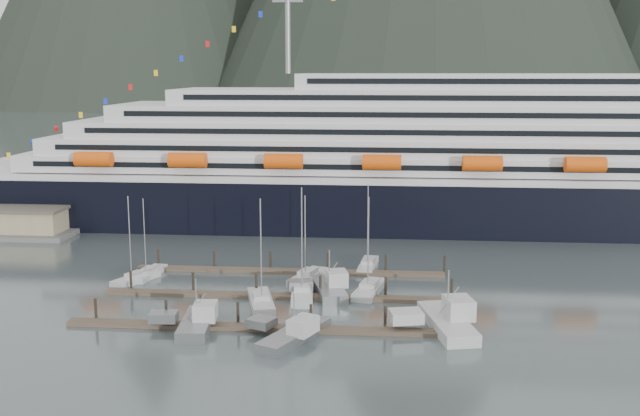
# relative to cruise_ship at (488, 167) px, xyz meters

# --- Properties ---
(ground) EXTENTS (1600.00, 1600.00, 0.00)m
(ground) POSITION_rel_cruise_ship_xyz_m (-30.03, -54.94, -12.04)
(ground) COLOR #4E5A5C
(ground) RESTS_ON ground
(cruise_ship) EXTENTS (210.00, 30.40, 50.30)m
(cruise_ship) POSITION_rel_cruise_ship_xyz_m (0.00, 0.00, 0.00)
(cruise_ship) COLOR black
(cruise_ship) RESTS_ON ground
(dock_near) EXTENTS (48.18, 2.28, 3.20)m
(dock_near) POSITION_rel_cruise_ship_xyz_m (-34.95, -64.89, -11.73)
(dock_near) COLOR #483D2E
(dock_near) RESTS_ON ground
(dock_mid) EXTENTS (48.18, 2.28, 3.20)m
(dock_mid) POSITION_rel_cruise_ship_xyz_m (-34.95, -51.89, -11.73)
(dock_mid) COLOR #483D2E
(dock_mid) RESTS_ON ground
(dock_far) EXTENTS (48.18, 2.28, 3.20)m
(dock_far) POSITION_rel_cruise_ship_xyz_m (-34.95, -38.89, -11.73)
(dock_far) COLOR #483D2E
(dock_far) RESTS_ON ground
(sailboat_a) EXTENTS (5.67, 8.58, 13.44)m
(sailboat_a) POSITION_rel_cruise_ship_xyz_m (-57.03, -45.98, -11.62)
(sailboat_a) COLOR #BBBBBB
(sailboat_a) RESTS_ON ground
(sailboat_c) EXTENTS (5.43, 10.70, 15.14)m
(sailboat_c) POSITION_rel_cruise_ship_xyz_m (-36.62, -55.34, -11.60)
(sailboat_c) COLOR #BBBBBB
(sailboat_c) RESTS_ON ground
(sailboat_d) EXTENTS (4.11, 12.43, 15.98)m
(sailboat_d) POSITION_rel_cruise_ship_xyz_m (-31.60, -50.66, -11.60)
(sailboat_d) COLOR #BBBBBB
(sailboat_d) RESTS_ON ground
(sailboat_e) EXTENTS (3.44, 9.01, 12.58)m
(sailboat_e) POSITION_rel_cruise_ship_xyz_m (-56.02, -42.92, -11.64)
(sailboat_e) COLOR #BBBBBB
(sailboat_e) RESTS_ON ground
(sailboat_f) EXTENTS (5.51, 9.77, 13.51)m
(sailboat_f) POSITION_rel_cruise_ship_xyz_m (-31.62, -42.88, -11.61)
(sailboat_f) COLOR #BBBBBB
(sailboat_f) RESTS_ON ground
(sailboat_g) EXTENTS (3.27, 9.74, 13.90)m
(sailboat_g) POSITION_rel_cruise_ship_xyz_m (-22.84, -34.95, -11.63)
(sailboat_g) COLOR #BBBBBB
(sailboat_g) RESTS_ON ground
(sailboat_h) EXTENTS (4.88, 10.17, 14.41)m
(sailboat_h) POSITION_rel_cruise_ship_xyz_m (-22.28, -48.61, -11.60)
(sailboat_h) COLOR #BBBBBB
(sailboat_h) RESTS_ON ground
(trawler_b) EXTENTS (8.32, 10.91, 6.90)m
(trawler_b) POSITION_rel_cruise_ship_xyz_m (-42.91, -65.39, -11.15)
(trawler_b) COLOR gray
(trawler_b) RESTS_ON ground
(trawler_c) EXTENTS (9.97, 12.23, 6.10)m
(trawler_c) POSITION_rel_cruise_ship_xyz_m (-30.68, -68.07, -11.22)
(trawler_c) COLOR gray
(trawler_c) RESTS_ON ground
(trawler_d) EXTENTS (10.66, 14.11, 8.12)m
(trawler_d) POSITION_rel_cruise_ship_xyz_m (-12.66, -62.65, -11.04)
(trawler_d) COLOR #BBBBBB
(trawler_d) RESTS_ON ground
(trawler_e) EXTENTS (8.88, 11.32, 7.01)m
(trawler_e) POSITION_rel_cruise_ship_xyz_m (-28.01, -49.69, -11.14)
(trawler_e) COLOR gray
(trawler_e) RESTS_ON ground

